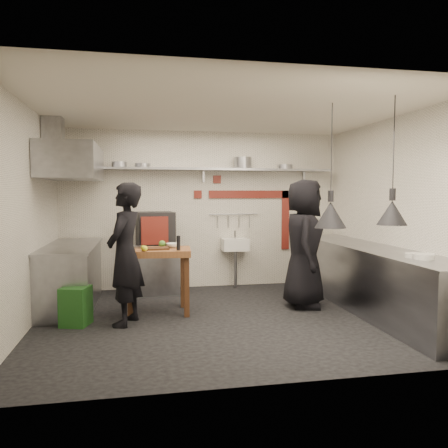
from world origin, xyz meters
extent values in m
plane|color=black|center=(0.00, 0.00, 0.00)|extent=(5.00, 5.00, 0.00)
plane|color=beige|center=(0.00, 0.00, 2.80)|extent=(5.00, 5.00, 0.00)
cube|color=silver|center=(0.00, 2.10, 1.40)|extent=(5.00, 0.04, 2.80)
cube|color=silver|center=(0.00, -2.10, 1.40)|extent=(5.00, 0.04, 2.80)
cube|color=silver|center=(-2.50, 0.00, 1.40)|extent=(0.04, 4.20, 2.80)
cube|color=silver|center=(2.50, 0.00, 1.40)|extent=(0.04, 4.20, 2.80)
cube|color=maroon|center=(0.95, 2.08, 1.68)|extent=(1.70, 0.02, 0.14)
cube|color=maroon|center=(1.55, 2.08, 1.20)|extent=(0.14, 0.02, 1.10)
cube|color=maroon|center=(0.25, 2.08, 1.95)|extent=(0.14, 0.02, 0.14)
cube|color=maroon|center=(-0.10, 2.08, 1.68)|extent=(0.14, 0.02, 0.14)
cube|color=gray|center=(0.00, 1.92, 2.12)|extent=(4.60, 0.34, 0.04)
cube|color=gray|center=(-1.90, 2.07, 2.02)|extent=(0.04, 0.06, 0.24)
cube|color=gray|center=(0.00, 2.07, 2.02)|extent=(0.04, 0.06, 0.24)
cube|color=gray|center=(1.90, 2.07, 2.02)|extent=(0.04, 0.06, 0.24)
cylinder|color=gray|center=(-1.46, 1.92, 2.19)|extent=(0.27, 0.27, 0.09)
cylinder|color=gray|center=(-1.07, 1.92, 2.18)|extent=(0.35, 0.35, 0.07)
cylinder|color=gray|center=(0.69, 1.92, 2.24)|extent=(0.33, 0.33, 0.20)
cylinder|color=gray|center=(1.48, 1.92, 2.18)|extent=(0.34, 0.34, 0.08)
cube|color=gray|center=(-0.87, 1.76, 0.40)|extent=(0.78, 0.72, 0.80)
cube|color=black|center=(-0.87, 1.80, 1.09)|extent=(0.67, 0.63, 0.58)
cube|color=maroon|center=(-0.89, 1.47, 1.09)|extent=(0.44, 0.08, 0.46)
cube|color=black|center=(-0.93, 1.47, 1.09)|extent=(0.35, 0.05, 0.34)
cube|color=white|center=(0.55, 1.92, 0.78)|extent=(0.46, 0.34, 0.22)
cylinder|color=gray|center=(0.55, 1.92, 0.96)|extent=(0.03, 0.03, 0.14)
cylinder|color=gray|center=(0.55, 1.88, 0.34)|extent=(0.06, 0.06, 0.66)
cylinder|color=gray|center=(0.55, 2.06, 1.32)|extent=(0.90, 0.02, 0.02)
cube|color=gray|center=(2.15, 0.00, 0.45)|extent=(0.70, 3.80, 0.90)
cube|color=gray|center=(2.15, 0.00, 0.92)|extent=(0.76, 3.90, 0.03)
cylinder|color=white|center=(2.12, -1.20, 0.96)|extent=(0.27, 0.27, 0.07)
cylinder|color=white|center=(2.10, -1.06, 0.96)|extent=(0.22, 0.22, 0.05)
cube|color=gray|center=(-2.15, 1.05, 0.45)|extent=(0.70, 1.90, 0.90)
cube|color=gray|center=(-2.15, 1.05, 0.92)|extent=(0.76, 2.00, 0.03)
cube|color=gray|center=(-2.10, 1.05, 2.15)|extent=(0.78, 1.60, 0.50)
cube|color=gray|center=(-2.35, 1.05, 2.55)|extent=(0.28, 0.28, 0.50)
cube|color=#1B4F19|center=(-1.95, 0.06, 0.25)|extent=(0.41, 0.41, 0.50)
cube|color=#482916|center=(-0.90, 0.37, 0.93)|extent=(0.35, 0.26, 0.02)
cylinder|color=black|center=(-0.61, 0.21, 1.02)|extent=(0.06, 0.06, 0.20)
sphere|color=yellow|center=(-1.08, 0.22, 0.96)|extent=(0.10, 0.10, 0.07)
sphere|color=yellow|center=(-1.06, 0.19, 0.96)|extent=(0.10, 0.10, 0.07)
sphere|color=#49802B|center=(-0.82, 0.58, 0.97)|extent=(0.11, 0.11, 0.10)
cube|color=gray|center=(-1.16, 0.56, 0.94)|extent=(0.23, 0.19, 0.03)
imported|color=white|center=(-0.66, 0.53, 0.95)|extent=(0.23, 0.23, 0.06)
imported|color=black|center=(-1.32, -0.01, 0.92)|extent=(0.64, 0.78, 1.84)
imported|color=black|center=(1.27, 0.41, 0.95)|extent=(0.87, 1.08, 1.90)
camera|label=1|loc=(-1.11, -5.72, 1.69)|focal=35.00mm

